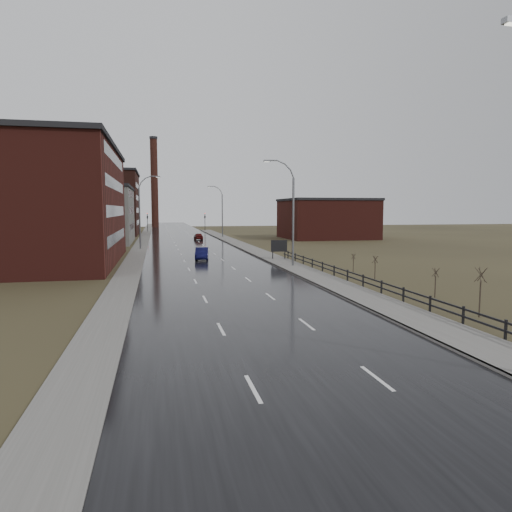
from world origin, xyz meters
name	(u,v)px	position (x,y,z in m)	size (l,w,h in m)	color
ground	(368,441)	(0.00, 0.00, 0.00)	(320.00, 320.00, 0.00)	#2D2819
road	(193,249)	(0.00, 60.00, 0.03)	(14.00, 300.00, 0.06)	black
sidewalk_right	(294,267)	(8.60, 35.00, 0.09)	(3.20, 180.00, 0.18)	#595651
curb_right	(280,268)	(7.08, 35.00, 0.09)	(0.16, 180.00, 0.18)	slate
sidewalk_left	(139,250)	(-8.20, 60.00, 0.06)	(2.40, 260.00, 0.12)	#595651
warehouse_near	(14,204)	(-20.99, 45.00, 6.76)	(22.44, 28.56, 13.50)	#471914
warehouse_mid	(87,215)	(-17.99, 78.00, 5.26)	(16.32, 20.40, 10.50)	slate
warehouse_far	(83,203)	(-22.99, 108.00, 7.76)	(26.52, 24.48, 15.50)	#331611
building_right	(327,219)	(30.30, 82.00, 4.26)	(18.36, 16.32, 8.50)	#471914
smokestack	(154,182)	(-6.00, 150.00, 15.50)	(2.70, 2.70, 30.70)	#331611
streetlight_right_mid	(291,213)	(8.50, 36.00, 5.84)	(3.36, 0.28, 11.35)	slate
streetlight_left	(142,212)	(-7.70, 62.00, 5.84)	(3.36, 0.28, 11.35)	slate
streetlight_right_far	(221,211)	(8.50, 90.00, 5.84)	(3.36, 0.28, 11.35)	slate
guardrail	(386,287)	(10.30, 18.31, 0.71)	(0.10, 53.05, 1.10)	black
shrub_c	(480,291)	(12.61, 11.69, 1.53)	(0.68, 0.71, 2.88)	#382D23
shrub_d	(435,282)	(13.60, 17.46, 1.11)	(0.50, 0.52, 2.09)	#382D23
shrub_e	(375,267)	(13.06, 25.47, 1.16)	(0.52, 0.55, 2.19)	#382D23
shrub_f	(353,262)	(13.49, 30.91, 0.97)	(0.44, 0.46, 1.84)	#382D23
billboard	(279,247)	(9.10, 42.85, 1.67)	(2.03, 0.17, 2.46)	black
traffic_light_left	(147,215)	(-8.00, 120.00, 4.60)	(0.58, 2.73, 5.30)	black
traffic_light_right	(205,215)	(8.00, 120.00, 4.60)	(0.58, 2.73, 5.30)	black
car_near	(202,254)	(-0.07, 45.28, 0.73)	(1.54, 4.42, 1.46)	#0A0B36
car_far	(198,237)	(2.75, 82.07, 0.70)	(1.66, 4.13, 1.41)	#470C0B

